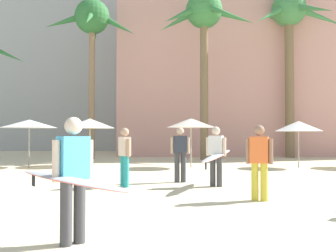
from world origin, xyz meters
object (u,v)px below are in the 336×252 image
(cafe_umbrella_0, at_px, (29,124))
(person_mid_left, at_px, (180,152))
(palm_tree_center, at_px, (204,22))
(cafe_umbrella_3, at_px, (90,123))
(cafe_umbrella_4, at_px, (298,126))
(palm_tree_far_left, at_px, (289,24))
(person_near_right, at_px, (125,154))
(cafe_umbrella_2, at_px, (191,123))
(person_near_left, at_px, (71,176))
(person_mid_right, at_px, (216,154))
(palm_tree_right, at_px, (92,25))
(person_far_right, at_px, (259,159))

(cafe_umbrella_0, bearing_deg, person_mid_left, -37.96)
(palm_tree_center, distance_m, cafe_umbrella_3, 10.02)
(cafe_umbrella_4, bearing_deg, palm_tree_far_left, 75.87)
(palm_tree_center, relative_size, person_near_right, 6.15)
(cafe_umbrella_0, distance_m, cafe_umbrella_2, 7.46)
(person_near_left, distance_m, person_mid_left, 7.07)
(palm_tree_center, bearing_deg, person_mid_left, -97.98)
(palm_tree_far_left, height_order, person_mid_right, palm_tree_far_left)
(person_mid_right, bearing_deg, cafe_umbrella_0, 75.80)
(palm_tree_center, bearing_deg, person_mid_right, -92.57)
(palm_tree_right, height_order, cafe_umbrella_4, palm_tree_right)
(palm_tree_center, xyz_separation_m, person_near_left, (-3.08, -18.12, -7.56))
(cafe_umbrella_3, bearing_deg, person_mid_right, -54.16)
(cafe_umbrella_2, bearing_deg, person_near_right, -107.95)
(cafe_umbrella_2, height_order, person_mid_left, cafe_umbrella_2)
(cafe_umbrella_3, relative_size, person_mid_left, 1.41)
(person_mid_left, bearing_deg, cafe_umbrella_3, -152.21)
(palm_tree_right, bearing_deg, cafe_umbrella_4, -29.33)
(palm_tree_right, relative_size, cafe_umbrella_3, 4.16)
(person_mid_right, bearing_deg, person_far_right, -136.75)
(person_mid_right, xyz_separation_m, person_far_right, (0.72, -2.22, 0.00))
(person_near_left, bearing_deg, cafe_umbrella_3, 147.47)
(cafe_umbrella_0, xyz_separation_m, person_mid_right, (7.93, -6.50, -1.08))
(cafe_umbrella_3, bearing_deg, person_mid_left, -55.48)
(person_far_right, bearing_deg, person_near_left, -22.20)
(cafe_umbrella_4, distance_m, person_near_right, 9.71)
(person_mid_right, xyz_separation_m, person_mid_left, (-1.02, 1.11, 0.01))
(cafe_umbrella_3, bearing_deg, cafe_umbrella_4, -4.44)
(palm_tree_center, relative_size, cafe_umbrella_4, 4.84)
(person_near_left, distance_m, person_far_right, 4.83)
(cafe_umbrella_4, height_order, person_far_right, cafe_umbrella_4)
(cafe_umbrella_2, bearing_deg, cafe_umbrella_3, 170.84)
(cafe_umbrella_3, relative_size, person_far_right, 1.43)
(person_mid_right, bearing_deg, cafe_umbrella_2, 29.27)
(cafe_umbrella_3, xyz_separation_m, cafe_umbrella_4, (9.75, -0.76, -0.16))
(palm_tree_right, bearing_deg, person_far_right, -64.32)
(palm_tree_center, distance_m, cafe_umbrella_0, 12.16)
(cafe_umbrella_2, xyz_separation_m, cafe_umbrella_4, (4.91, 0.02, -0.15))
(cafe_umbrella_4, bearing_deg, person_near_right, -136.78)
(palm_tree_far_left, relative_size, cafe_umbrella_3, 4.59)
(cafe_umbrella_3, bearing_deg, palm_tree_center, 40.21)
(person_near_left, xyz_separation_m, person_near_right, (-0.09, 5.78, -0.00))
(person_mid_right, relative_size, person_near_right, 1.56)
(person_mid_right, bearing_deg, palm_tree_far_left, 1.33)
(cafe_umbrella_4, bearing_deg, cafe_umbrella_2, -179.72)
(cafe_umbrella_0, relative_size, cafe_umbrella_2, 1.14)
(palm_tree_far_left, distance_m, cafe_umbrella_4, 10.84)
(person_mid_right, height_order, person_far_right, person_mid_right)
(person_near_left, relative_size, person_mid_left, 1.49)
(person_near_left, bearing_deg, cafe_umbrella_2, 126.08)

